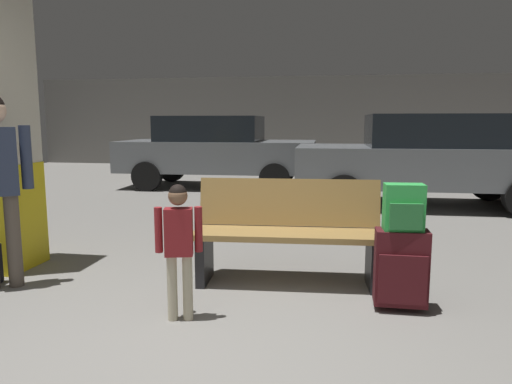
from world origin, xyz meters
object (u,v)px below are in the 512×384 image
suitcase (401,268)px  bench (288,232)px  parked_car_far (216,150)px  parked_car_near (425,158)px  backpack_bright (404,208)px  child (179,238)px

suitcase → bench: bearing=150.8°
suitcase → parked_car_far: parked_car_far is taller
parked_car_far → parked_car_near: bearing=-23.8°
bench → suitcase: size_ratio=2.70×
bench → parked_car_far: (-2.13, 5.90, 0.36)m
bench → backpack_bright: size_ratio=4.79×
suitcase → parked_car_far: (-3.01, 6.40, 0.48)m
child → parked_car_near: 5.68m
bench → suitcase: bearing=-29.2°
backpack_bright → child: 1.62m
parked_car_near → parked_car_far: bearing=156.2°
child → suitcase: bearing=15.9°
bench → parked_car_near: (1.85, 4.15, 0.36)m
suitcase → child: 1.64m
parked_car_near → child: bearing=-116.3°
child → parked_car_near: size_ratio=0.23×
parked_car_far → bench: bearing=-70.2°
backpack_bright → child: bearing=-164.2°
parked_car_near → suitcase: bearing=-101.7°
suitcase → parked_car_near: (0.96, 4.65, 0.48)m
bench → suitcase: 1.02m
child → parked_car_near: (2.51, 5.09, 0.21)m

